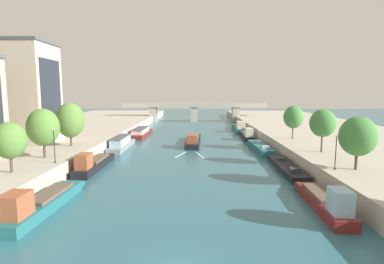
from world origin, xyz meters
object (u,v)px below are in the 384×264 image
object	(u,v)px
tree_left_midway	(10,141)
tree_right_far	(293,117)
moored_boat_left_second	(121,143)
moored_boat_right_lone	(286,167)
tree_right_third	(323,123)
tree_left_nearest	(43,127)
moored_boat_right_gap_after	(247,135)
moored_boat_right_downstream	(325,201)
moored_boat_right_upstream	(260,147)
barge_midriver	(193,140)
tree_right_nearest	(358,136)
lamppost_right_bank	(336,151)
moored_boat_left_upstream	(141,132)
moored_boat_left_downstream	(41,203)
moored_boat_left_far	(94,163)
moored_boat_right_second	(239,127)
bridge_far	(194,110)
lamppost_left_bank	(54,144)
tree_left_past_mid	(70,120)

from	to	relation	value
tree_left_midway	tree_right_far	xyz separation A→B (m)	(40.91, 26.47, 0.65)
moored_boat_left_second	moored_boat_right_lone	size ratio (longest dim) A/B	0.98
tree_right_third	tree_left_nearest	bearing A→B (deg)	-173.38
moored_boat_left_second	moored_boat_right_gap_after	distance (m)	32.49
moored_boat_right_downstream	tree_right_third	xyz separation A→B (m)	(6.72, 17.90, 6.08)
moored_boat_left_second	moored_boat_right_upstream	world-z (taller)	moored_boat_left_second
barge_midriver	moored_boat_right_downstream	distance (m)	41.30
tree_right_nearest	lamppost_right_bank	bearing A→B (deg)	-177.77
moored_boat_left_upstream	moored_boat_right_lone	size ratio (longest dim) A/B	1.10
tree_left_nearest	barge_midriver	bearing A→B (deg)	50.90
moored_boat_left_second	tree_left_nearest	xyz separation A→B (m)	(-5.87, -20.55, 5.73)
moored_boat_left_downstream	moored_boat_right_upstream	bearing A→B (deg)	49.30
barge_midriver	tree_left_midway	bearing A→B (deg)	-121.49
tree_right_nearest	tree_right_far	distance (m)	24.37
moored_boat_left_upstream	lamppost_right_bank	world-z (taller)	lamppost_right_bank
moored_boat_left_downstream	moored_boat_left_upstream	size ratio (longest dim) A/B	0.83
moored_boat_left_far	moored_boat_right_second	distance (m)	56.25
moored_boat_left_far	bridge_far	world-z (taller)	bridge_far
moored_boat_right_gap_after	bridge_far	world-z (taller)	bridge_far
tree_left_nearest	lamppost_left_bank	bearing A→B (deg)	-46.97
moored_boat_right_downstream	tree_left_past_mid	distance (m)	42.10
moored_boat_left_downstream	moored_boat_left_second	xyz separation A→B (m)	(-0.62, 34.55, 0.14)
tree_right_far	bridge_far	xyz separation A→B (m)	(-20.40, 60.74, -2.21)
moored_boat_right_upstream	lamppost_right_bank	world-z (taller)	lamppost_right_bank
moored_boat_right_second	barge_midriver	bearing A→B (deg)	-118.70
bridge_far	moored_boat_left_upstream	bearing A→B (deg)	-109.38
moored_boat_right_gap_after	lamppost_left_bank	world-z (taller)	lamppost_left_bank
moored_boat_right_upstream	tree_right_third	size ratio (longest dim) A/B	2.16
moored_boat_right_downstream	tree_right_third	distance (m)	20.06
moored_boat_left_downstream	bridge_far	size ratio (longest dim) A/B	0.25
tree_left_midway	tree_left_nearest	size ratio (longest dim) A/B	0.84
tree_left_nearest	lamppost_right_bank	xyz separation A→B (m)	(38.68, -6.16, -2.05)
moored_boat_right_downstream	tree_right_third	bearing A→B (deg)	69.43
moored_boat_left_far	bridge_far	xyz separation A→B (m)	(14.71, 76.14, 3.73)
moored_boat_right_downstream	moored_boat_right_second	size ratio (longest dim) A/B	0.79
tree_right_far	lamppost_right_bank	distance (m)	24.68
moored_boat_right_lone	moored_boat_right_gap_after	distance (m)	32.79
tree_left_past_mid	tree_right_far	bearing A→B (deg)	11.81
moored_boat_right_second	lamppost_left_bank	size ratio (longest dim) A/B	3.39
tree_left_midway	tree_right_far	distance (m)	48.73
lamppost_left_bank	moored_boat_right_gap_after	bearing A→B (deg)	50.71
lamppost_right_bank	moored_boat_right_upstream	bearing A→B (deg)	98.95
moored_boat_left_downstream	tree_left_nearest	size ratio (longest dim) A/B	1.99
barge_midriver	tree_left_nearest	distance (m)	33.86
lamppost_right_bank	tree_right_nearest	bearing A→B (deg)	2.23
lamppost_left_bank	moored_boat_left_downstream	bearing A→B (deg)	-72.01
moored_boat_right_lone	moored_boat_right_upstream	bearing A→B (deg)	92.71
tree_right_nearest	moored_boat_right_gap_after	bearing A→B (deg)	98.96
moored_boat_left_upstream	tree_left_nearest	xyz separation A→B (m)	(-6.66, -39.18, 5.89)
moored_boat_left_second	lamppost_left_bank	xyz separation A→B (m)	(-2.89, -23.74, 3.91)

